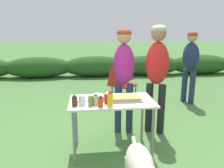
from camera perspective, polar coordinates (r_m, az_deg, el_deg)
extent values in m
plane|color=#4C7A3D|center=(3.17, -0.05, -17.06)|extent=(60.00, 60.00, 0.00)
ellipsoid|color=#234C1E|center=(8.07, -18.71, 4.14)|extent=(2.40, 0.90, 0.72)
ellipsoid|color=#234C1E|center=(7.90, -4.34, 4.64)|extent=(2.40, 0.90, 0.72)
ellipsoid|color=#234C1E|center=(8.23, 9.77, 4.85)|extent=(2.40, 0.90, 0.72)
ellipsoid|color=#234C1E|center=(9.00, 22.13, 4.79)|extent=(2.40, 0.90, 0.72)
cube|color=white|center=(2.87, -0.06, -4.51)|extent=(1.10, 0.64, 0.02)
cylinder|color=gray|center=(2.75, -9.87, -13.93)|extent=(0.04, 0.04, 0.71)
cylinder|color=gray|center=(2.86, 10.64, -12.82)|extent=(0.04, 0.04, 0.71)
cylinder|color=gray|center=(3.24, -9.38, -9.48)|extent=(0.04, 0.04, 0.71)
cylinder|color=gray|center=(3.33, 7.89, -8.73)|extent=(0.04, 0.04, 0.71)
cube|color=#9E9EA3|center=(2.87, 3.55, -4.02)|extent=(0.41, 0.29, 0.02)
cube|color=tan|center=(2.87, 3.55, -3.49)|extent=(0.36, 0.25, 0.04)
cylinder|color=white|center=(2.91, -8.12, -3.90)|extent=(0.25, 0.25, 0.02)
ellipsoid|color=silver|center=(2.87, -3.65, -3.30)|extent=(0.19, 0.19, 0.09)
cylinder|color=white|center=(2.71, -7.78, -4.16)|extent=(0.08, 0.08, 0.12)
cylinder|color=#CC4214|center=(2.61, -3.00, -4.82)|extent=(0.06, 0.06, 0.11)
cone|color=black|center=(2.59, -3.02, -3.28)|extent=(0.05, 0.05, 0.03)
cylinder|color=yellow|center=(2.63, -0.50, -4.21)|extent=(0.07, 0.07, 0.15)
cone|color=red|center=(2.60, -0.51, -2.13)|extent=(0.06, 0.06, 0.04)
cylinder|color=olive|center=(2.66, -5.58, -4.51)|extent=(0.06, 0.06, 0.12)
cylinder|color=#D1CC47|center=(2.63, -5.61, -3.10)|extent=(0.06, 0.06, 0.02)
cylinder|color=#562314|center=(2.68, -9.73, -4.51)|extent=(0.07, 0.07, 0.11)
cone|color=black|center=(2.66, -9.80, -3.01)|extent=(0.06, 0.06, 0.03)
cylinder|color=red|center=(2.73, -1.22, -3.79)|extent=(0.08, 0.08, 0.13)
cone|color=white|center=(2.71, -1.23, -2.15)|extent=(0.07, 0.07, 0.04)
cylinder|color=silver|center=(2.68, -4.22, -4.31)|extent=(0.07, 0.07, 0.11)
cone|color=#194793|center=(2.66, -4.25, -2.83)|extent=(0.06, 0.06, 0.03)
cylinder|color=#232D4C|center=(3.54, 1.57, -6.41)|extent=(0.11, 0.11, 0.81)
cylinder|color=#232D4C|center=(3.54, 4.60, -6.42)|extent=(0.11, 0.11, 0.81)
ellipsoid|color=#931E70|center=(3.48, 3.17, 5.33)|extent=(0.40, 0.51, 0.70)
sphere|color=tan|center=(3.56, 3.19, 12.26)|extent=(0.22, 0.22, 0.22)
ellipsoid|color=#993823|center=(3.56, 3.21, 13.26)|extent=(0.24, 0.24, 0.13)
cylinder|color=#232D4C|center=(5.34, 18.38, -0.36)|extent=(0.13, 0.13, 0.76)
cylinder|color=#232D4C|center=(5.21, 20.18, -0.87)|extent=(0.13, 0.13, 0.76)
ellipsoid|color=navy|center=(5.15, 19.88, 6.81)|extent=(0.42, 0.48, 0.62)
sphere|color=tan|center=(5.13, 20.27, 11.39)|extent=(0.21, 0.21, 0.21)
ellipsoid|color=#993823|center=(5.12, 20.32, 12.03)|extent=(0.22, 0.22, 0.13)
cylinder|color=black|center=(3.62, 9.64, -6.12)|extent=(0.12, 0.12, 0.81)
cylinder|color=black|center=(3.58, 12.71, -6.52)|extent=(0.12, 0.12, 0.81)
ellipsoid|color=red|center=(3.41, 11.74, 5.33)|extent=(0.44, 0.41, 0.66)
sphere|color=#936B4C|center=(3.38, 12.12, 12.74)|extent=(0.22, 0.22, 0.22)
ellipsoid|color=tan|center=(3.38, 12.18, 13.79)|extent=(0.24, 0.24, 0.13)
ellipsoid|color=beige|center=(1.99, 7.22, -19.66)|extent=(0.26, 0.54, 0.23)
cylinder|color=beige|center=(2.23, 5.85, -15.23)|extent=(0.05, 0.17, 0.09)
cube|color=maroon|center=(5.10, 3.19, -0.27)|extent=(0.65, 0.65, 0.03)
cube|color=maroon|center=(4.82, 1.40, 1.71)|extent=(0.45, 0.43, 0.44)
cylinder|color=black|center=(5.10, 0.04, -2.51)|extent=(0.02, 0.02, 0.38)
cylinder|color=black|center=(4.88, 3.83, -3.30)|extent=(0.02, 0.02, 0.38)
cylinder|color=black|center=(5.42, 2.55, -1.54)|extent=(0.02, 0.02, 0.38)
cylinder|color=black|center=(5.21, 6.20, -2.23)|extent=(0.02, 0.02, 0.38)
cylinder|color=black|center=(5.18, 1.08, 1.97)|extent=(0.30, 0.32, 0.02)
cylinder|color=black|center=(4.94, 5.45, 1.31)|extent=(0.30, 0.32, 0.02)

